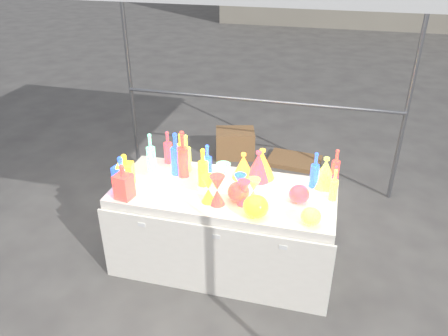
% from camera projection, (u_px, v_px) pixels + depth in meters
% --- Properties ---
extents(ground, '(80.00, 80.00, 0.00)m').
position_uv_depth(ground, '(224.00, 261.00, 3.90)').
color(ground, slate).
rests_on(ground, ground).
extents(display_table, '(1.84, 0.83, 0.75)m').
position_uv_depth(display_table, '(224.00, 228.00, 3.72)').
color(display_table, white).
rests_on(display_table, ground).
extents(cardboard_box_closed, '(0.57, 0.47, 0.36)m').
position_uv_depth(cardboard_box_closed, '(235.00, 143.00, 5.65)').
color(cardboard_box_closed, '#936942').
rests_on(cardboard_box_closed, ground).
extents(cardboard_box_flat, '(0.69, 0.53, 0.06)m').
position_uv_depth(cardboard_box_flat, '(294.00, 161.00, 5.55)').
color(cardboard_box_flat, '#936942').
rests_on(cardboard_box_flat, ground).
extents(bottle_0, '(0.09, 0.09, 0.29)m').
position_uv_depth(bottle_0, '(181.00, 148.00, 3.88)').
color(bottle_0, '#F14A16').
rests_on(bottle_0, display_table).
extents(bottle_1, '(0.10, 0.10, 0.39)m').
position_uv_depth(bottle_1, '(176.00, 154.00, 3.69)').
color(bottle_1, '#1C9E5D').
rests_on(bottle_1, display_table).
extents(bottle_2, '(0.11, 0.11, 0.42)m').
position_uv_depth(bottle_2, '(183.00, 154.00, 3.64)').
color(bottle_2, orange).
rests_on(bottle_2, display_table).
extents(bottle_3, '(0.10, 0.10, 0.31)m').
position_uv_depth(bottle_3, '(168.00, 147.00, 3.89)').
color(bottle_3, '#1D1A9C').
rests_on(bottle_3, display_table).
extents(bottle_4, '(0.09, 0.09, 0.34)m').
position_uv_depth(bottle_4, '(186.00, 153.00, 3.75)').
color(bottle_4, '#125871').
rests_on(bottle_4, display_table).
extents(bottle_5, '(0.10, 0.10, 0.36)m').
position_uv_depth(bottle_5, '(151.00, 153.00, 3.73)').
color(bottle_5, '#CD296C').
rests_on(bottle_5, display_table).
extents(bottle_6, '(0.10, 0.10, 0.33)m').
position_uv_depth(bottle_6, '(203.00, 167.00, 3.53)').
color(bottle_6, '#F14A16').
rests_on(bottle_6, display_table).
extents(bottle_7, '(0.09, 0.09, 0.32)m').
position_uv_depth(bottle_7, '(207.00, 162.00, 3.63)').
color(bottle_7, '#1C9E5D').
rests_on(bottle_7, display_table).
extents(decanter_0, '(0.15, 0.15, 0.29)m').
position_uv_depth(decanter_0, '(125.00, 170.00, 3.53)').
color(decanter_0, '#F14A16').
rests_on(decanter_0, display_table).
extents(decanter_1, '(0.14, 0.14, 0.29)m').
position_uv_depth(decanter_1, '(123.00, 181.00, 3.37)').
color(decanter_1, orange).
rests_on(decanter_1, display_table).
extents(decanter_2, '(0.14, 0.14, 0.28)m').
position_uv_depth(decanter_2, '(121.00, 172.00, 3.52)').
color(decanter_2, '#1C9E5D').
rests_on(decanter_2, display_table).
extents(hourglass_0, '(0.15, 0.15, 0.24)m').
position_uv_depth(hourglass_0, '(217.00, 190.00, 3.30)').
color(hourglass_0, orange).
rests_on(hourglass_0, display_table).
extents(hourglass_1, '(0.11, 0.11, 0.20)m').
position_uv_depth(hourglass_1, '(244.00, 193.00, 3.31)').
color(hourglass_1, '#1D1A9C').
rests_on(hourglass_1, display_table).
extents(hourglass_2, '(0.12, 0.12, 0.20)m').
position_uv_depth(hourglass_2, '(254.00, 191.00, 3.34)').
color(hourglass_2, '#125871').
rests_on(hourglass_2, display_table).
extents(hourglass_3, '(0.12, 0.12, 0.23)m').
position_uv_depth(hourglass_3, '(223.00, 177.00, 3.49)').
color(hourglass_3, '#CD296C').
rests_on(hourglass_3, display_table).
extents(hourglass_4, '(0.15, 0.15, 0.23)m').
position_uv_depth(hourglass_4, '(208.00, 189.00, 3.34)').
color(hourglass_4, '#F14A16').
rests_on(hourglass_4, display_table).
extents(hourglass_5, '(0.10, 0.10, 0.19)m').
position_uv_depth(hourglass_5, '(240.00, 185.00, 3.42)').
color(hourglass_5, '#1C9E5D').
rests_on(hourglass_5, display_table).
extents(globe_0, '(0.24, 0.24, 0.15)m').
position_uv_depth(globe_0, '(256.00, 208.00, 3.18)').
color(globe_0, '#F14A16').
rests_on(globe_0, display_table).
extents(globe_1, '(0.18, 0.18, 0.12)m').
position_uv_depth(globe_1, '(311.00, 217.00, 3.10)').
color(globe_1, '#125871').
rests_on(globe_1, display_table).
extents(globe_2, '(0.21, 0.21, 0.14)m').
position_uv_depth(globe_2, '(238.00, 193.00, 3.37)').
color(globe_2, orange).
rests_on(globe_2, display_table).
extents(globe_3, '(0.19, 0.19, 0.13)m').
position_uv_depth(globe_3, '(299.00, 195.00, 3.35)').
color(globe_3, '#1D1A9C').
rests_on(globe_3, display_table).
extents(lampshade_0, '(0.25, 0.25, 0.23)m').
position_uv_depth(lampshade_0, '(243.00, 166.00, 3.67)').
color(lampshade_0, '#D2EB31').
rests_on(lampshade_0, display_table).
extents(lampshade_1, '(0.23, 0.23, 0.26)m').
position_uv_depth(lampshade_1, '(262.00, 163.00, 3.66)').
color(lampshade_1, '#D2EB31').
rests_on(lampshade_1, display_table).
extents(lampshade_2, '(0.23, 0.23, 0.26)m').
position_uv_depth(lampshade_2, '(258.00, 165.00, 3.64)').
color(lampshade_2, '#1D1A9C').
rests_on(lampshade_2, display_table).
extents(lampshade_3, '(0.28, 0.28, 0.25)m').
position_uv_depth(lampshade_3, '(325.00, 172.00, 3.55)').
color(lampshade_3, '#125871').
rests_on(lampshade_3, display_table).
extents(bottle_8, '(0.08, 0.08, 0.31)m').
position_uv_depth(bottle_8, '(315.00, 170.00, 3.51)').
color(bottle_8, '#1C9E5D').
rests_on(bottle_8, display_table).
extents(bottle_9, '(0.08, 0.08, 0.30)m').
position_uv_depth(bottle_9, '(336.00, 166.00, 3.59)').
color(bottle_9, orange).
rests_on(bottle_9, display_table).
extents(bottle_10, '(0.07, 0.07, 0.25)m').
position_uv_depth(bottle_10, '(335.00, 180.00, 3.43)').
color(bottle_10, '#1D1A9C').
rests_on(bottle_10, display_table).
extents(bottle_11, '(0.07, 0.07, 0.27)m').
position_uv_depth(bottle_11, '(334.00, 185.00, 3.35)').
color(bottle_11, '#125871').
rests_on(bottle_11, display_table).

